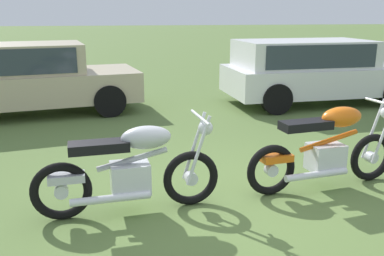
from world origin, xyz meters
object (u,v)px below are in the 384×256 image
(car_beige, at_px, (28,75))
(car_white, at_px, (311,67))
(motorcycle_orange, at_px, (327,148))
(motorcycle_silver, at_px, (130,169))

(car_beige, distance_m, car_white, 6.09)
(car_beige, xyz_separation_m, car_white, (6.09, 0.07, 0.04))
(car_beige, bearing_deg, motorcycle_orange, -58.20)
(motorcycle_orange, bearing_deg, car_white, 59.00)
(car_white, bearing_deg, motorcycle_orange, -115.52)
(motorcycle_silver, relative_size, car_beige, 0.44)
(motorcycle_silver, xyz_separation_m, motorcycle_orange, (2.31, 0.30, 0.01))
(car_white, bearing_deg, motorcycle_silver, -133.92)
(motorcycle_silver, height_order, motorcycle_orange, same)
(motorcycle_silver, xyz_separation_m, car_beige, (-1.93, 4.86, 0.32))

